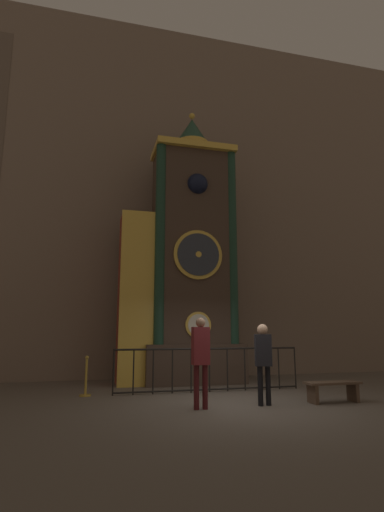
{
  "coord_description": "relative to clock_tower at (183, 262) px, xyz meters",
  "views": [
    {
      "loc": [
        -3.16,
        -8.38,
        1.55
      ],
      "look_at": [
        -0.04,
        3.73,
        3.88
      ],
      "focal_mm": 28.0,
      "sensor_mm": 36.0,
      "label": 1
    }
  ],
  "objects": [
    {
      "name": "ground_plane",
      "position": [
        0.34,
        -3.7,
        -3.67
      ],
      "size": [
        28.0,
        28.0,
        0.0
      ],
      "primitive_type": "plane",
      "color": "brown"
    },
    {
      "name": "railing_fence",
      "position": [
        0.28,
        -1.87,
        -3.06
      ],
      "size": [
        4.93,
        0.05,
        1.1
      ],
      "color": "black",
      "rests_on": "ground_plane"
    },
    {
      "name": "visitor_bench",
      "position": [
        2.44,
        -4.03,
        -3.36
      ],
      "size": [
        1.24,
        0.4,
        0.44
      ],
      "color": "brown",
      "rests_on": "ground_plane"
    },
    {
      "name": "visitor_far",
      "position": [
        0.84,
        -3.98,
        -2.65
      ],
      "size": [
        0.39,
        0.3,
        1.68
      ],
      "rotation": [
        0.0,
        0.0,
        -0.26
      ],
      "color": "black",
      "rests_on": "ground_plane"
    },
    {
      "name": "visitor_near",
      "position": [
        -0.57,
        -4.04,
        -2.58
      ],
      "size": [
        0.35,
        0.23,
        1.8
      ],
      "rotation": [
        0.0,
        0.0,
        0.02
      ],
      "color": "#461518",
      "rests_on": "ground_plane"
    },
    {
      "name": "stanchion_post",
      "position": [
        -2.81,
        -1.77,
        -3.37
      ],
      "size": [
        0.28,
        0.28,
        0.94
      ],
      "color": "#B28E33",
      "rests_on": "ground_plane"
    },
    {
      "name": "cathedral_back_wall",
      "position": [
        0.25,
        1.55,
        2.87
      ],
      "size": [
        24.0,
        0.32,
        13.08
      ],
      "color": "#7A6656",
      "rests_on": "ground_plane"
    },
    {
      "name": "clock_tower",
      "position": [
        0.0,
        0.0,
        0.0
      ],
      "size": [
        3.79,
        1.79,
        8.85
      ],
      "color": "#423328",
      "rests_on": "ground_plane"
    }
  ]
}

